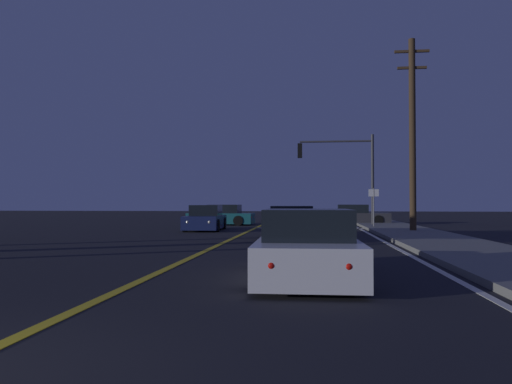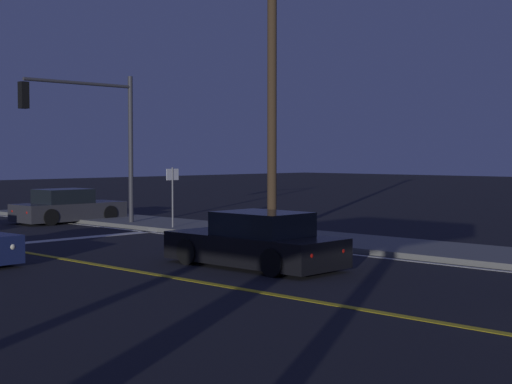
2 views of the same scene
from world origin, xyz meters
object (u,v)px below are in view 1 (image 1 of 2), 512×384
object	(u,v)px
car_side_waiting_navy	(205,219)
car_lead_oncoming_charcoal	(356,216)
traffic_signal_near_right	(344,164)
utility_pole_right	(412,132)
car_far_approaching_black	(292,225)
car_mid_block_white	(307,248)
car_distant_tail_teal	(222,216)
street_sign_corner	(374,202)

from	to	relation	value
car_side_waiting_navy	car_lead_oncoming_charcoal	distance (m)	11.78
traffic_signal_near_right	utility_pole_right	distance (m)	6.94
car_far_approaching_black	traffic_signal_near_right	bearing A→B (deg)	74.86
car_far_approaching_black	utility_pole_right	bearing A→B (deg)	38.87
car_mid_block_white	car_side_waiting_navy	bearing A→B (deg)	107.94
car_far_approaching_black	traffic_signal_near_right	world-z (taller)	traffic_signal_near_right
car_far_approaching_black	car_distant_tail_teal	world-z (taller)	same
car_side_waiting_navy	car_lead_oncoming_charcoal	bearing A→B (deg)	-139.71
car_side_waiting_navy	car_mid_block_white	xyz separation A→B (m)	(5.51, -15.81, 0.00)
car_distant_tail_teal	utility_pole_right	world-z (taller)	utility_pole_right
car_lead_oncoming_charcoal	street_sign_corner	distance (m)	6.08
traffic_signal_near_right	street_sign_corner	bearing A→B (deg)	116.66
car_side_waiting_navy	traffic_signal_near_right	bearing A→B (deg)	-150.34
car_side_waiting_navy	car_lead_oncoming_charcoal	world-z (taller)	same
car_distant_tail_teal	street_sign_corner	bearing A→B (deg)	-110.60
car_distant_tail_teal	traffic_signal_near_right	bearing A→B (deg)	-96.00
car_distant_tail_teal	traffic_signal_near_right	xyz separation A→B (m)	(7.89, -1.22, 3.25)
car_far_approaching_black	traffic_signal_near_right	xyz separation A→B (m)	(2.80, 10.91, 3.24)
car_far_approaching_black	car_mid_block_white	world-z (taller)	same
car_lead_oncoming_charcoal	utility_pole_right	size ratio (longest dim) A/B	0.47
car_far_approaching_black	utility_pole_right	distance (m)	8.44
car_far_approaching_black	car_lead_oncoming_charcoal	distance (m)	14.58
street_sign_corner	car_distant_tail_teal	bearing A→B (deg)	156.63
car_far_approaching_black	street_sign_corner	xyz separation A→B (m)	(4.20, 8.11, 0.95)
car_distant_tail_teal	car_mid_block_white	bearing A→B (deg)	-162.50
car_far_approaching_black	car_lead_oncoming_charcoal	world-z (taller)	same
car_far_approaching_black	car_mid_block_white	xyz separation A→B (m)	(0.65, -9.77, -0.00)
car_far_approaching_black	car_lead_oncoming_charcoal	bearing A→B (deg)	74.34
car_far_approaching_black	street_sign_corner	world-z (taller)	street_sign_corner
traffic_signal_near_right	utility_pole_right	bearing A→B (deg)	114.12
street_sign_corner	car_lead_oncoming_charcoal	bearing A→B (deg)	94.32
car_mid_block_white	utility_pole_right	xyz separation A→B (m)	(4.95, 14.41, 4.28)
car_distant_tail_teal	traffic_signal_near_right	size ratio (longest dim) A/B	0.78
car_far_approaching_black	car_mid_block_white	size ratio (longest dim) A/B	1.01
car_side_waiting_navy	car_distant_tail_teal	size ratio (longest dim) A/B	0.96
car_distant_tail_teal	utility_pole_right	xyz separation A→B (m)	(10.70, -7.49, 4.28)
car_far_approaching_black	car_side_waiting_navy	bearing A→B (deg)	128.03
car_lead_oncoming_charcoal	utility_pole_right	bearing A→B (deg)	11.98
car_side_waiting_navy	traffic_signal_near_right	distance (m)	9.63
car_distant_tail_teal	car_mid_block_white	size ratio (longest dim) A/B	0.96
traffic_signal_near_right	utility_pole_right	xyz separation A→B (m)	(2.81, -6.27, 1.04)
car_lead_oncoming_charcoal	traffic_signal_near_right	distance (m)	4.65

